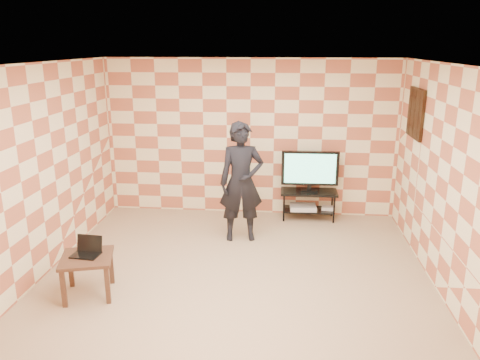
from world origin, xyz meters
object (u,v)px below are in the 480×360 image
Objects in this scene: side_table at (87,263)px; tv_stand at (309,198)px; tv at (310,169)px; person at (241,182)px.

tv_stand is at bearing 45.80° from side_table.
person is (-1.07, -0.96, 0.03)m from tv.
tv is 3.97m from side_table.
tv_stand is 1.54m from person.
tv is at bearing 31.82° from person.
tv is at bearing -90.96° from tv_stand.
tv_stand is 1.00× the size of tv.
tv_stand is at bearing 31.91° from person.
side_table is 2.55m from person.
tv reaches higher than side_table.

